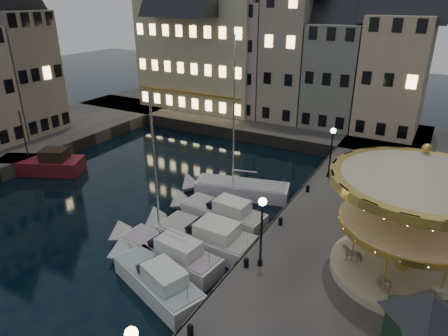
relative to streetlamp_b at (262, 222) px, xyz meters
The scene contains 27 objects.
ground 8.31m from the streetlamp_b, behind, with size 160.00×160.00×0.00m, color black.
quay_east 9.09m from the streetlamp_b, 36.33° to the left, with size 16.00×56.00×1.30m, color #474442.
quay_north 31.17m from the streetlamp_b, 119.38° to the left, with size 44.00×12.00×1.30m, color #474442.
quaywall_e 6.15m from the streetlamp_b, 103.50° to the left, with size 0.15×44.00×1.30m, color #47423A.
quaywall_n 25.03m from the streetlamp_b, 122.15° to the left, with size 48.00×0.15×1.30m, color #47423A.
streetlamp_b is the anchor object (origin of this frame).
streetlamp_c 13.50m from the streetlamp_b, 90.00° to the left, with size 0.44×0.44×4.17m.
bollard_a 6.50m from the streetlamp_b, 95.71° to the right, with size 0.30×0.30×0.57m.
bollard_b 2.54m from the streetlamp_b, 140.19° to the right, with size 0.30×0.30×0.57m.
bollard_c 5.14m from the streetlamp_b, 97.59° to the left, with size 0.30×0.30×0.57m.
bollard_d 10.30m from the streetlamp_b, 93.43° to the left, with size 0.30×0.30×0.57m.
townhouse_na 39.60m from the streetlamp_b, 132.64° to the left, with size 5.50×8.00×12.80m.
townhouse_nb 36.20m from the streetlamp_b, 126.23° to the left, with size 6.16×8.00×13.80m.
townhouse_nc 33.09m from the streetlamp_b, 117.66° to the left, with size 6.82×8.00×14.80m.
townhouse_nd 30.95m from the streetlamp_b, 108.05° to the left, with size 5.50×8.00×15.80m.
townhouse_ne 29.51m from the streetlamp_b, 97.85° to the left, with size 6.16×8.00×12.80m.
townhouse_nf 29.38m from the streetlamp_b, 85.96° to the left, with size 6.82×8.00×13.80m.
townhouse_wc 34.94m from the streetlamp_b, 163.32° to the left, with size 8.80×5.50×14.20m.
hotel_corner 36.38m from the streetlamp_b, 126.17° to the left, with size 17.60×9.00×16.80m.
motorboat_b 6.78m from the streetlamp_b, 147.73° to the right, with size 7.19×4.23×2.15m.
motorboat_c 6.90m from the streetlamp_b, behind, with size 7.92×2.79×10.46m.
motorboat_d 6.23m from the streetlamp_b, 160.63° to the left, with size 7.68×2.77×2.15m.
motorboat_e 8.11m from the streetlamp_b, 138.16° to the left, with size 7.31×2.61×2.15m.
motorboat_f 11.65m from the streetlamp_b, 124.89° to the left, with size 8.53×4.12×11.33m.
red_fishing_boat 24.63m from the streetlamp_b, 169.32° to the left, with size 7.99×5.58×5.98m.
carousel 7.79m from the streetlamp_b, 23.35° to the left, with size 8.45×8.45×7.39m.
ticket_kiosk 8.79m from the streetlamp_b, 21.73° to the right, with size 3.65×3.65×4.28m.
Camera 1 is at (14.32, -15.78, 14.94)m, focal length 32.00 mm.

